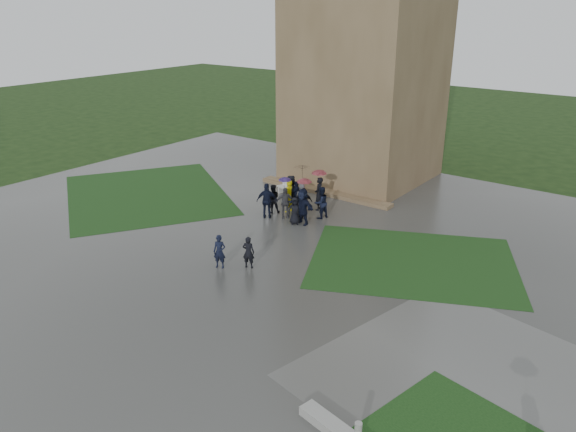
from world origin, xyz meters
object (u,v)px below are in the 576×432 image
Objects in this scene: bench at (288,188)px; pedestrian_mid at (220,252)px; tower at (367,36)px; pedestrian_near at (248,252)px.

pedestrian_mid is (3.50, -9.60, 0.30)m from bench.
bench is at bearing 85.69° from pedestrian_mid.
pedestrian_near is at bearing -78.72° from tower.
pedestrian_mid is (1.95, -15.59, -8.22)m from tower.
tower is 11.25× the size of bench.
tower is 17.74m from pedestrian_mid.
tower reaches higher than pedestrian_mid.
tower is at bearing 72.77° from pedestrian_mid.
pedestrian_mid reaches higher than bench.
bench is 9.93m from pedestrian_near.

